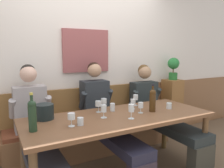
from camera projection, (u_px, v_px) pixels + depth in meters
name	position (u px, v px, depth m)	size (l,w,h in m)	color
room_wall_back	(86.00, 56.00, 3.28)	(6.80, 0.12, 2.80)	silver
wood_wainscot_panel	(88.00, 118.00, 3.37)	(6.80, 0.03, 0.92)	brown
wall_bench	(94.00, 134.00, 3.22)	(2.44, 0.42, 0.94)	brown
dining_table	(120.00, 122.00, 2.52)	(2.14, 0.86, 0.75)	brown
person_right_seat	(36.00, 128.00, 2.44)	(0.48, 1.33, 1.31)	#262434
person_center_left_seat	(106.00, 116.00, 2.85)	(0.47, 1.34, 1.32)	#342A37
person_left_seat	(160.00, 111.00, 3.22)	(0.53, 1.33, 1.26)	#36362F
ice_bucket	(44.00, 112.00, 2.36)	(0.20, 0.20, 0.16)	black
wine_bottle_green_tall	(153.00, 100.00, 2.66)	(0.08, 0.08, 0.33)	#402810
wine_bottle_clear_water	(32.00, 115.00, 2.00)	(0.07, 0.07, 0.36)	#1F3521
wine_glass_mid_right	(98.00, 104.00, 2.64)	(0.08, 0.08, 0.14)	silver
wine_glass_near_bucket	(104.00, 109.00, 2.41)	(0.07, 0.07, 0.14)	silver
wine_glass_by_bottle	(133.00, 102.00, 2.78)	(0.06, 0.06, 0.13)	silver
wine_glass_right_end	(71.00, 117.00, 2.13)	(0.07, 0.07, 0.13)	silver
wine_glass_center_front	(136.00, 98.00, 2.96)	(0.07, 0.07, 0.15)	silver
wine_glass_mid_left	(131.00, 109.00, 2.38)	(0.07, 0.07, 0.16)	silver
wine_glass_center_rear	(104.00, 102.00, 2.77)	(0.07, 0.07, 0.14)	silver
wine_glass_left_end	(141.00, 106.00, 2.61)	(0.06, 0.06, 0.13)	silver
water_tumbler_center	(113.00, 107.00, 2.69)	(0.06, 0.06, 0.10)	silver
water_tumbler_left	(80.00, 121.00, 2.18)	(0.06, 0.06, 0.08)	silver
water_tumbler_right	(169.00, 106.00, 2.80)	(0.07, 0.07, 0.08)	silver
corner_pedestal	(172.00, 107.00, 3.93)	(0.28, 0.28, 0.97)	brown
potted_plant	(173.00, 67.00, 3.82)	(0.20, 0.20, 0.38)	#22652B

